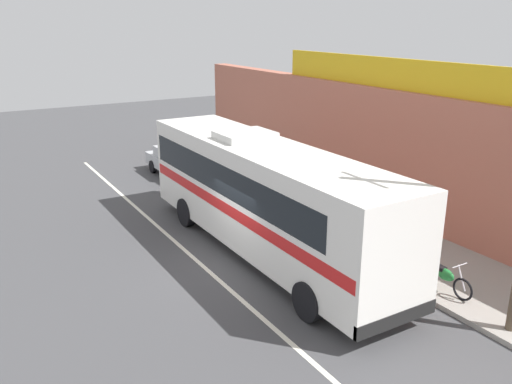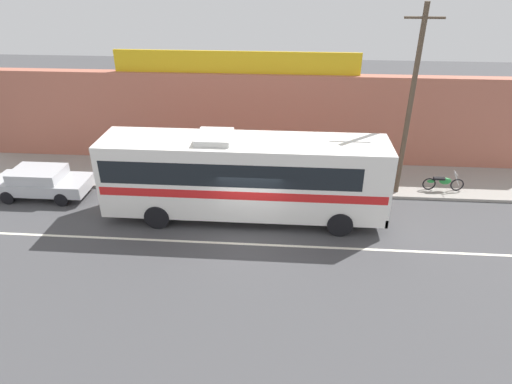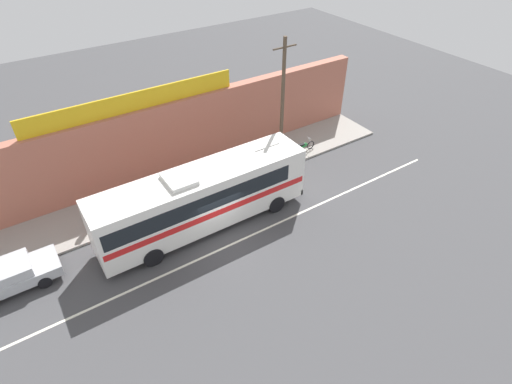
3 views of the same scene
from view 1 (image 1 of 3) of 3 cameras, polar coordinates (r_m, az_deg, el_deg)
name	(u,v)px [view 1 (image 1 of 3)]	position (r m, az deg, el deg)	size (l,w,h in m)	color
ground_plane	(233,266)	(16.47, -2.46, -7.94)	(70.00, 70.00, 0.00)	#444447
sidewalk_slab	(362,231)	(19.24, 11.31, -4.14)	(30.00, 3.60, 0.14)	gray
storefront_facade	(411,160)	(19.99, 16.33, 3.35)	(30.00, 0.70, 4.80)	#B26651
storefront_billboard	(392,73)	(20.40, 14.33, 12.24)	(12.50, 0.12, 1.10)	gold
road_center_stripe	(210,272)	(16.15, -4.98, -8.54)	(30.00, 0.14, 0.01)	silver
intercity_bus	(263,192)	(16.65, 0.72, 0.03)	(11.76, 2.62, 3.78)	white
parked_car	(179,161)	(25.78, -8.29, 3.27)	(4.40, 1.92, 1.37)	#B7BABF
motorcycle_blue	(442,275)	(15.52, 19.34, -8.42)	(1.93, 0.56, 0.94)	black
pedestrian_far_left	(259,169)	(22.93, 0.28, 2.46)	(0.30, 0.48, 1.60)	navy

